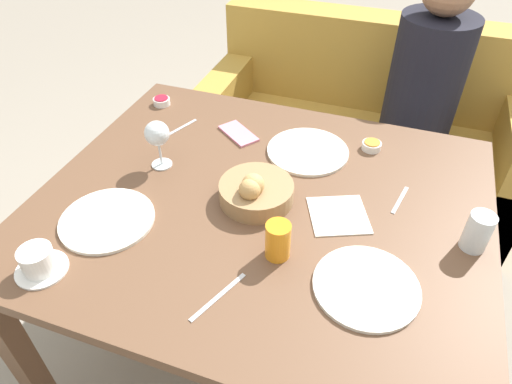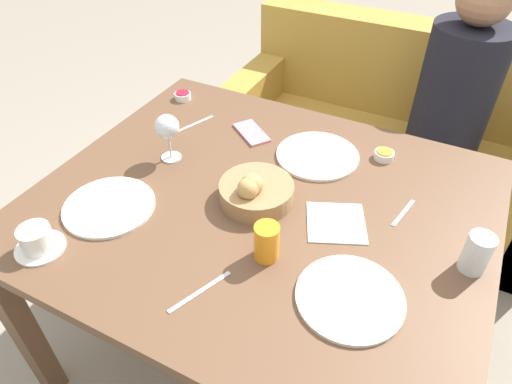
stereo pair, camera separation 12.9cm
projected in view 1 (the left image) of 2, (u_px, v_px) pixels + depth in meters
The scene contains 19 objects.
ground_plane at pixel (260, 343), 1.79m from camera, with size 10.00×10.00×0.00m, color gray.
dining_table at pixel (261, 223), 1.37m from camera, with size 1.27×1.08×0.75m.
couch at pixel (358, 137), 2.35m from camera, with size 1.51×0.70×0.86m.
seated_person at pixel (414, 125), 2.03m from camera, with size 0.30×0.39×1.20m.
bread_basket at pixel (255, 192), 1.28m from camera, with size 0.21×0.21×0.11m.
plate_near_left at pixel (107, 220), 1.24m from camera, with size 0.26×0.26×0.01m.
plate_near_right at pixel (366, 287), 1.07m from camera, with size 0.25×0.25×0.01m.
plate_far_center at pixel (308, 151), 1.48m from camera, with size 0.27×0.27×0.01m.
juice_glass at pixel (278, 240), 1.12m from camera, with size 0.06×0.06×0.10m.
water_tumbler at pixel (478, 232), 1.14m from camera, with size 0.06×0.06×0.11m.
wine_glass at pixel (157, 135), 1.36m from camera, with size 0.08×0.08×0.16m.
coffee_cup at pixel (38, 262), 1.09m from camera, with size 0.13×0.13×0.07m.
jam_bowl_berry at pixel (162, 101), 1.72m from camera, with size 0.06×0.06×0.03m.
jam_bowl_honey at pixel (372, 146), 1.49m from camera, with size 0.06×0.06×0.03m.
fork_silver at pixel (218, 297), 1.05m from camera, with size 0.08×0.17×0.00m.
knife_silver at pixel (178, 130), 1.59m from camera, with size 0.07×0.17×0.00m.
spoon_coffee at pixel (400, 200), 1.31m from camera, with size 0.04×0.13×0.00m.
napkin at pixel (338, 215), 1.26m from camera, with size 0.21×0.21×0.00m.
cell_phone at pixel (238, 133), 1.57m from camera, with size 0.16×0.15×0.01m.
Camera 1 is at (0.31, -0.93, 1.62)m, focal length 32.00 mm.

